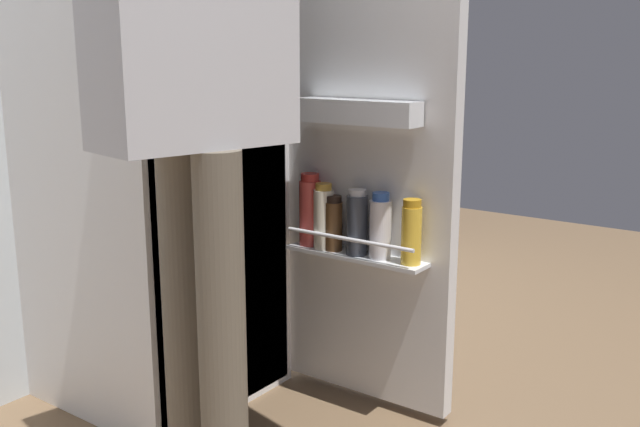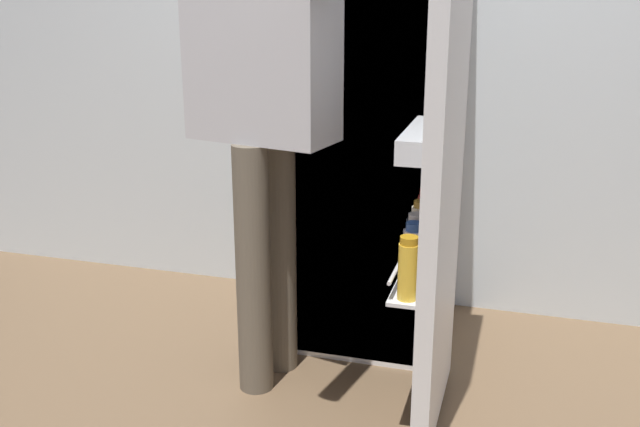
# 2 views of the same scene
# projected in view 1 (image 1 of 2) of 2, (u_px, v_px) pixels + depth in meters

# --- Properties ---
(refrigerator) EXTENTS (0.66, 1.20, 1.61)m
(refrigerator) POSITION_uv_depth(u_px,v_px,m) (169.00, 150.00, 2.24)
(refrigerator) COLOR white
(refrigerator) RESTS_ON ground_plane
(person) EXTENTS (0.59, 0.86, 1.76)m
(person) POSITION_uv_depth(u_px,v_px,m) (197.00, 65.00, 1.70)
(person) COLOR #665B4C
(person) RESTS_ON ground_plane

